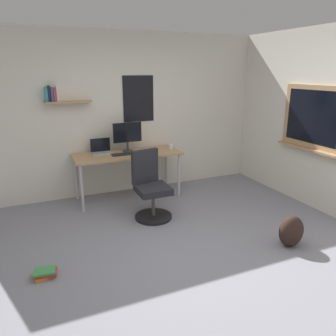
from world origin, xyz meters
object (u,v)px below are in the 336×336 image
(laptop, at_px, (101,150))
(backpack, at_px, (291,231))
(monitor_primary, at_px, (127,135))
(book_stack_on_floor, at_px, (45,273))
(coffee_mug, at_px, (171,146))
(keyboard, at_px, (124,154))
(desk, at_px, (128,157))
(office_chair, at_px, (151,189))
(computer_mouse, at_px, (141,152))

(laptop, height_order, backpack, laptop)
(monitor_primary, distance_m, backpack, 2.80)
(book_stack_on_floor, bearing_deg, coffee_mug, 38.50)
(keyboard, relative_size, backpack, 0.98)
(desk, bearing_deg, laptop, 157.80)
(desk, bearing_deg, coffee_mug, -2.45)
(keyboard, height_order, coffee_mug, coffee_mug)
(coffee_mug, bearing_deg, keyboard, -176.52)
(coffee_mug, distance_m, book_stack_on_floor, 2.85)
(office_chair, distance_m, monitor_primary, 1.12)
(laptop, xyz_separation_m, coffee_mug, (1.11, -0.19, -0.01))
(office_chair, distance_m, computer_mouse, 0.84)
(backpack, distance_m, book_stack_on_floor, 2.76)
(office_chair, distance_m, keyboard, 0.84)
(monitor_primary, distance_m, coffee_mug, 0.74)
(office_chair, bearing_deg, computer_mouse, 80.60)
(office_chair, relative_size, backpack, 2.51)
(coffee_mug, bearing_deg, office_chair, -129.81)
(desk, distance_m, book_stack_on_floor, 2.33)
(office_chair, bearing_deg, book_stack_on_floor, -148.44)
(desk, bearing_deg, backpack, -60.14)
(desk, height_order, laptop, laptop)
(laptop, distance_m, book_stack_on_floor, 2.29)
(desk, xyz_separation_m, laptop, (-0.38, 0.15, 0.12))
(computer_mouse, bearing_deg, backpack, -63.19)
(coffee_mug, distance_m, backpack, 2.37)
(computer_mouse, distance_m, book_stack_on_floor, 2.42)
(desk, bearing_deg, keyboard, -135.74)
(book_stack_on_floor, bearing_deg, computer_mouse, 45.91)
(computer_mouse, height_order, book_stack_on_floor, computer_mouse)
(office_chair, relative_size, laptop, 3.06)
(monitor_primary, distance_m, keyboard, 0.34)
(monitor_primary, bearing_deg, laptop, 173.43)
(desk, bearing_deg, book_stack_on_floor, -129.04)
(monitor_primary, relative_size, keyboard, 1.25)
(office_chair, relative_size, keyboard, 2.57)
(keyboard, distance_m, book_stack_on_floor, 2.24)
(keyboard, distance_m, backpack, 2.63)
(monitor_primary, xyz_separation_m, backpack, (1.25, -2.36, -0.83))
(desk, xyz_separation_m, book_stack_on_floor, (-1.41, -1.74, -0.64))
(desk, relative_size, backpack, 4.43)
(computer_mouse, xyz_separation_m, book_stack_on_floor, (-1.61, -1.66, -0.72))
(book_stack_on_floor, bearing_deg, monitor_primary, 51.79)
(office_chair, xyz_separation_m, laptop, (-0.45, 0.98, 0.39))
(office_chair, bearing_deg, keyboard, 101.78)
(backpack, bearing_deg, laptop, 124.76)
(monitor_primary, relative_size, book_stack_on_floor, 1.86)
(office_chair, relative_size, book_stack_on_floor, 3.80)
(office_chair, relative_size, coffee_mug, 10.33)
(office_chair, bearing_deg, monitor_primary, 91.86)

